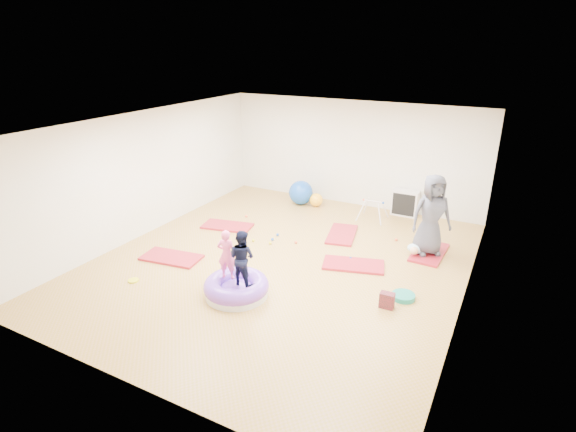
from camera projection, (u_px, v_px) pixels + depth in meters
The scene contains 19 objects.
room at pixel (281, 197), 8.67m from camera, with size 7.01×8.01×2.81m.
gym_mat_front_left at pixel (171, 258), 9.30m from camera, with size 1.22×0.61×0.05m, color #A11336.
gym_mat_mid_left at pixel (227, 226), 10.88m from camera, with size 1.18×0.59×0.05m, color #A11336.
gym_mat_center_back at pixel (342, 234), 10.41m from camera, with size 1.19×0.60×0.05m, color #A11336.
gym_mat_right at pixel (353, 265), 9.00m from camera, with size 1.21×0.60×0.05m, color #A11336.
gym_mat_rear_right at pixel (429, 252), 9.52m from camera, with size 1.21×0.60×0.05m, color #A11336.
inflatable_cushion at pixel (236, 288), 7.94m from camera, with size 1.16×1.16×0.36m.
child_pink at pixel (227, 252), 7.80m from camera, with size 0.34×0.22×0.92m, color #FF5B9D.
child_navy at pixel (242, 255), 7.60m from camera, with size 0.48×0.38×0.99m, color black.
adult_caregiver at pixel (431, 215), 9.15m from camera, with size 0.83×0.54×1.70m, color #40424F.
infant at pixel (416, 249), 9.37m from camera, with size 0.36×0.36×0.21m.
ball_pit_balls at pixel (294, 239), 10.17m from camera, with size 3.84×1.61×0.06m.
exercise_ball_blue at pixel (301, 193), 12.29m from camera, with size 0.66×0.66×0.66m, color #154BB2.
exercise_ball_orange at pixel (316, 200), 12.18m from camera, with size 0.36×0.36×0.36m, color yellow.
infant_play_gym at pixel (373, 207), 11.18m from camera, with size 0.67×0.64×0.52m.
cube_shelf at pixel (405, 203), 11.51m from camera, with size 0.66×0.32×0.66m.
balance_disc at pixel (403, 296), 7.86m from camera, with size 0.40×0.40×0.09m, color #177F70.
backpack at pixel (387, 300), 7.56m from camera, with size 0.24×0.15×0.28m, color maroon.
yellow_toy at pixel (133, 280), 8.43m from camera, with size 0.20×0.20×0.03m, color yellow.
Camera 1 is at (3.94, -7.20, 4.23)m, focal length 28.00 mm.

